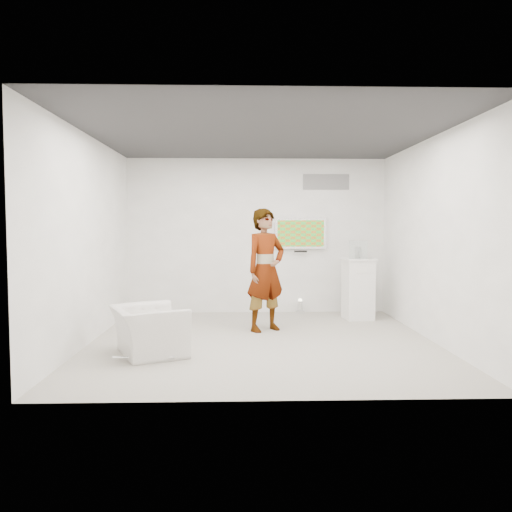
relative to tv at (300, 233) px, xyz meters
name	(u,v)px	position (x,y,z in m)	size (l,w,h in m)	color
room	(262,239)	(-0.85, -2.45, -0.05)	(5.01, 5.01, 3.00)	#A6A198
tv	(300,233)	(0.00, 0.00, 0.00)	(1.00, 0.08, 0.60)	silver
logo_decal	(326,182)	(0.50, 0.04, 1.00)	(0.90, 0.02, 0.30)	slate
person	(266,270)	(-0.76, -1.68, -0.56)	(0.72, 0.47, 1.97)	silver
armchair	(149,331)	(-2.38, -3.16, -1.23)	(0.98, 0.86, 0.64)	silver
pedestal	(358,289)	(0.97, -0.72, -1.00)	(0.54, 0.54, 1.11)	white
floor_uplight	(300,306)	(-0.01, -0.11, -1.41)	(0.17, 0.17, 0.27)	white
vitrine	(358,249)	(0.97, -0.72, -0.28)	(0.32, 0.32, 0.32)	white
console	(358,252)	(0.97, -0.72, -0.34)	(0.05, 0.15, 0.21)	white
wii_remote	(272,221)	(-0.64, -1.42, 0.23)	(0.04, 0.15, 0.04)	white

